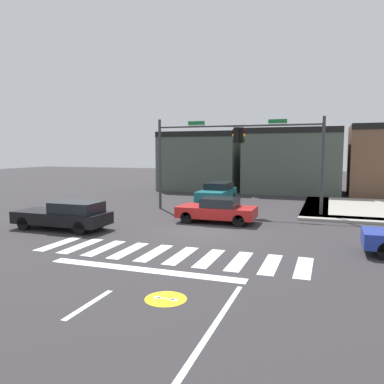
# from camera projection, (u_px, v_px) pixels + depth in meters

# --- Properties ---
(ground_plane) EXTENTS (120.00, 120.00, 0.00)m
(ground_plane) POSITION_uv_depth(u_px,v_px,m) (204.00, 231.00, 18.59)
(ground_plane) COLOR #302D30
(crosswalk_near) EXTENTS (10.31, 2.53, 0.01)m
(crosswalk_near) POSITION_uv_depth(u_px,v_px,m) (168.00, 254.00, 14.38)
(crosswalk_near) COLOR silver
(crosswalk_near) RESTS_ON ground_plane
(lane_markings) EXTENTS (6.80, 18.75, 0.01)m
(lane_markings) POSITION_uv_depth(u_px,v_px,m) (82.00, 349.00, 7.50)
(lane_markings) COLOR white
(lane_markings) RESTS_ON ground_plane
(bike_detector_marking) EXTENTS (1.11, 1.11, 0.01)m
(bike_detector_marking) POSITION_uv_depth(u_px,v_px,m) (166.00, 299.00, 10.05)
(bike_detector_marking) COLOR yellow
(bike_detector_marking) RESTS_ON ground_plane
(curb_corner_northeast) EXTENTS (10.00, 10.60, 0.15)m
(curb_corner_northeast) POSITION_uv_depth(u_px,v_px,m) (377.00, 210.00, 24.58)
(curb_corner_northeast) COLOR #9E998E
(curb_corner_northeast) RESTS_ON ground_plane
(storefront_row) EXTENTS (23.42, 6.86, 6.01)m
(storefront_row) POSITION_uv_depth(u_px,v_px,m) (291.00, 161.00, 35.48)
(storefront_row) COLOR #4C564C
(storefront_row) RESTS_ON ground_plane
(traffic_signal_northeast) EXTENTS (5.88, 0.32, 5.80)m
(traffic_signal_northeast) POSITION_uv_depth(u_px,v_px,m) (285.00, 147.00, 22.81)
(traffic_signal_northeast) COLOR #383A3D
(traffic_signal_northeast) RESTS_ON ground_plane
(traffic_signal_northwest) EXTENTS (5.72, 0.32, 5.86)m
(traffic_signal_northwest) POSITION_uv_depth(u_px,v_px,m) (192.00, 147.00, 24.64)
(traffic_signal_northwest) COLOR #383A3D
(traffic_signal_northwest) RESTS_ON ground_plane
(car_red) EXTENTS (4.13, 1.94, 1.33)m
(car_red) POSITION_uv_depth(u_px,v_px,m) (217.00, 210.00, 20.72)
(car_red) COLOR red
(car_red) RESTS_ON ground_plane
(car_teal) EXTENTS (1.93, 4.67, 1.47)m
(car_teal) POSITION_uv_depth(u_px,v_px,m) (217.00, 192.00, 28.53)
(car_teal) COLOR #196B70
(car_teal) RESTS_ON ground_plane
(car_black) EXTENTS (4.74, 1.83, 1.39)m
(car_black) POSITION_uv_depth(u_px,v_px,m) (66.00, 215.00, 18.83)
(car_black) COLOR black
(car_black) RESTS_ON ground_plane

